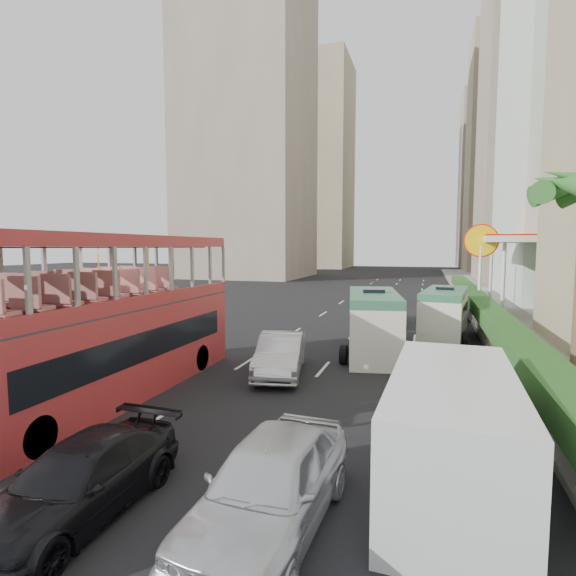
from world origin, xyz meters
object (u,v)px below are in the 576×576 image
at_px(panel_van_near, 452,431).
at_px(panel_van_far, 442,306).
at_px(double_decker_bus, 112,317).
at_px(minibus_far, 445,314).
at_px(car_silver_lane_b, 271,528).
at_px(car_black, 81,515).
at_px(car_silver_lane_a, 280,374).
at_px(minibus_near, 373,323).
at_px(shell_station, 528,275).
at_px(van_asset, 385,324).

relative_size(panel_van_near, panel_van_far, 1.26).
distance_m(double_decker_bus, minibus_far, 16.11).
height_order(car_silver_lane_b, car_black, car_silver_lane_b).
relative_size(car_silver_lane_a, panel_van_near, 0.80).
bearing_deg(panel_van_near, car_silver_lane_b, -140.00).
distance_m(double_decker_bus, panel_van_far, 21.64).
bearing_deg(car_silver_lane_a, minibus_near, 43.49).
xyz_separation_m(car_black, shell_station, (12.35, 28.49, 2.75)).
distance_m(van_asset, shell_station, 11.78).
distance_m(van_asset, panel_van_far, 4.58).
relative_size(car_black, panel_van_far, 0.97).
relative_size(double_decker_bus, minibus_near, 1.79).
distance_m(car_silver_lane_a, car_black, 9.40).
distance_m(minibus_near, panel_van_near, 10.98).
relative_size(car_silver_lane_b, shell_station, 0.58).
bearing_deg(double_decker_bus, car_silver_lane_b, -34.85).
xyz_separation_m(double_decker_bus, car_silver_lane_a, (4.24, 3.89, -2.53)).
bearing_deg(minibus_far, car_black, -102.92).
bearing_deg(minibus_far, double_decker_bus, -122.28).
height_order(car_silver_lane_a, car_silver_lane_b, car_silver_lane_b).
bearing_deg(panel_van_near, van_asset, 101.00).
relative_size(minibus_far, shell_station, 0.72).
distance_m(car_silver_lane_b, panel_van_near, 3.88).
height_order(double_decker_bus, car_black, double_decker_bus).
xyz_separation_m(car_silver_lane_b, panel_van_far, (3.32, 23.82, 0.90)).
xyz_separation_m(car_black, minibus_near, (3.48, 13.55, 1.36)).
bearing_deg(car_black, minibus_far, 70.46).
xyz_separation_m(car_black, minibus_far, (6.57, 17.88, 1.27)).
bearing_deg(car_silver_lane_b, panel_van_far, 85.04).
xyz_separation_m(double_decker_bus, car_black, (3.65, -5.49, -2.53)).
relative_size(car_silver_lane_b, car_black, 1.05).
bearing_deg(van_asset, car_black, -105.94).
bearing_deg(minibus_near, van_asset, 81.67).
relative_size(car_silver_lane_b, van_asset, 0.97).
relative_size(car_silver_lane_a, minibus_far, 0.78).
relative_size(double_decker_bus, van_asset, 2.32).
distance_m(double_decker_bus, minibus_near, 10.83).
bearing_deg(van_asset, minibus_far, -54.62).
bearing_deg(shell_station, car_silver_lane_a, -121.60).
distance_m(double_decker_bus, van_asset, 17.58).
distance_m(double_decker_bus, car_silver_lane_b, 8.85).
relative_size(car_silver_lane_b, minibus_near, 0.75).
height_order(car_black, minibus_far, minibus_far).
bearing_deg(car_silver_lane_a, van_asset, 65.45).
distance_m(car_silver_lane_b, shell_station, 29.41).
height_order(double_decker_bus, shell_station, shell_station).
height_order(double_decker_bus, car_silver_lane_a, double_decker_bus).
height_order(car_silver_lane_b, panel_van_near, panel_van_near).
bearing_deg(panel_van_far, shell_station, 43.29).
bearing_deg(minibus_near, panel_van_near, -84.98).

